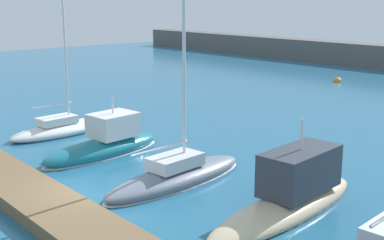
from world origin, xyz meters
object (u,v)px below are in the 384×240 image
sailboat_white_nearest (65,128)px  sailboat_slate_third (176,174)px  motorboat_teal_second (105,143)px  mooring_buoy_orange (337,82)px  motorboat_sand_fourth (291,195)px

sailboat_white_nearest → sailboat_slate_third: sailboat_slate_third is taller
motorboat_teal_second → mooring_buoy_orange: size_ratio=8.43×
sailboat_white_nearest → sailboat_slate_third: (10.69, -0.36, 0.08)m
sailboat_slate_third → mooring_buoy_orange: size_ratio=17.79×
sailboat_white_nearest → motorboat_teal_second: sailboat_white_nearest is taller
sailboat_slate_third → mooring_buoy_orange: sailboat_slate_third is taller
motorboat_sand_fourth → mooring_buoy_orange: 31.88m
motorboat_teal_second → motorboat_sand_fourth: bearing=-88.5°
mooring_buoy_orange → sailboat_white_nearest: bearing=-88.8°
sailboat_white_nearest → motorboat_teal_second: bearing=-99.3°
motorboat_sand_fourth → sailboat_white_nearest: bearing=87.9°
sailboat_white_nearest → sailboat_slate_third: size_ratio=0.71×
sailboat_white_nearest → sailboat_slate_third: bearing=-96.6°
motorboat_teal_second → mooring_buoy_orange: bearing=5.2°
motorboat_teal_second → sailboat_slate_third: 5.57m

